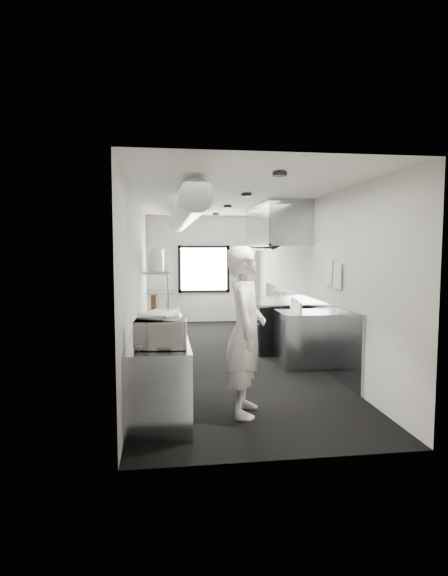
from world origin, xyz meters
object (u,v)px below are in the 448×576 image
object	(u,v)px
prep_counter	(159,340)
squeeze_bottle_a	(300,309)
exhaust_hood	(276,226)
plate_stack_c	(156,259)
pass_shelf	(157,270)
cutting_board	(160,312)
range	(272,324)
plate_stack_a	(156,261)
squeeze_bottle_c	(297,306)
knife_block	(155,301)
deli_tub_b	(148,330)
squeeze_bottle_e	(292,304)
plate_stack_b	(157,261)
plate_stack_d	(158,257)
squeeze_bottle_d	(295,305)
small_plate	(169,323)
bottle_station	(298,339)
line_cook	(245,331)
deli_tub_a	(148,331)
far_work_table	(160,310)
squeeze_bottle_b	(298,308)
microwave	(161,334)

from	to	relation	value
prep_counter	squeeze_bottle_a	xyz separation A→B (m)	(2.23, -0.52, 0.54)
exhaust_hood	plate_stack_c	distance (m)	2.42
prep_counter	pass_shelf	xyz separation A→B (m)	(-0.04, 1.50, 1.09)
cutting_board	range	bearing A→B (deg)	29.56
plate_stack_a	squeeze_bottle_c	size ratio (longest dim) A/B	1.63
prep_counter	knife_block	world-z (taller)	knife_block
deli_tub_b	squeeze_bottle_e	size ratio (longest dim) A/B	0.78
plate_stack_b	plate_stack_d	xyz separation A→B (m)	(0.00, 0.88, 0.05)
prep_counter	plate_stack_c	size ratio (longest dim) A/B	17.38
squeeze_bottle_c	squeeze_bottle_d	size ratio (longest dim) A/B	1.01
exhaust_hood	small_plate	size ratio (longest dim) A/B	12.11
exhaust_hood	bottle_station	size ratio (longest dim) A/B	2.44
small_plate	plate_stack_a	xyz separation A→B (m)	(-0.20, 1.71, 0.82)
plate_stack_b	squeeze_bottle_e	distance (m)	2.66
squeeze_bottle_a	plate_stack_c	bearing A→B (deg)	137.56
deli_tub_b	small_plate	bearing A→B (deg)	71.00
line_cook	plate_stack_d	size ratio (longest dim) A/B	5.18
deli_tub_a	plate_stack_b	xyz separation A→B (m)	(0.09, 3.06, 0.76)
far_work_table	plate_stack_d	xyz separation A→B (m)	(-0.03, -1.61, 1.31)
squeeze_bottle_b	microwave	bearing A→B (deg)	-134.45
small_plate	plate_stack_c	distance (m)	2.80
far_work_table	plate_stack_c	xyz separation A→B (m)	(-0.06, -2.13, 1.29)
exhaust_hood	line_cook	bearing A→B (deg)	-109.52
deli_tub_a	cutting_board	xyz separation A→B (m)	(0.14, 1.83, -0.04)
bottle_station	squeeze_bottle_c	bearing A→B (deg)	-164.87
squeeze_bottle_b	squeeze_bottle_c	size ratio (longest dim) A/B	0.86
plate_stack_c	squeeze_bottle_a	bearing A→B (deg)	-42.44
pass_shelf	knife_block	size ratio (longest dim) A/B	13.82
small_plate	plate_stack_b	size ratio (longest dim) A/B	0.65
far_work_table	squeeze_bottle_a	size ratio (longest dim) A/B	6.53
prep_counter	squeeze_bottle_c	distance (m)	2.33
plate_stack_c	exhaust_hood	bearing A→B (deg)	-9.05
knife_block	squeeze_bottle_c	size ratio (longest dim) A/B	1.14
plate_stack_d	squeeze_bottle_d	xyz separation A→B (m)	(2.32, -2.12, -0.77)
small_plate	plate_stack_b	distance (m)	2.44
far_work_table	squeeze_bottle_a	distance (m)	4.80
bottle_station	squeeze_bottle_b	xyz separation A→B (m)	(-0.06, -0.17, 0.53)
deli_tub_a	squeeze_bottle_e	xyz separation A→B (m)	(2.40, 1.94, 0.05)
deli_tub_b	knife_block	size ratio (longest dim) A/B	0.70
microwave	bottle_station	bearing A→B (deg)	50.77
pass_shelf	knife_block	xyz separation A→B (m)	(-0.04, -0.76, -0.53)
line_cook	squeeze_bottle_c	xyz separation A→B (m)	(1.24, 2.05, 0.00)
squeeze_bottle_a	small_plate	bearing A→B (deg)	-164.63
deli_tub_a	squeeze_bottle_b	world-z (taller)	squeeze_bottle_b
microwave	deli_tub_a	bearing A→B (deg)	105.74
plate_stack_a	squeeze_bottle_e	bearing A→B (deg)	-13.13
plate_stack_c	squeeze_bottle_e	world-z (taller)	plate_stack_c
exhaust_hood	deli_tub_a	size ratio (longest dim) A/B	16.92
far_work_table	plate_stack_b	size ratio (longest dim) A/B	4.28
microwave	small_plate	size ratio (longest dim) A/B	2.79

